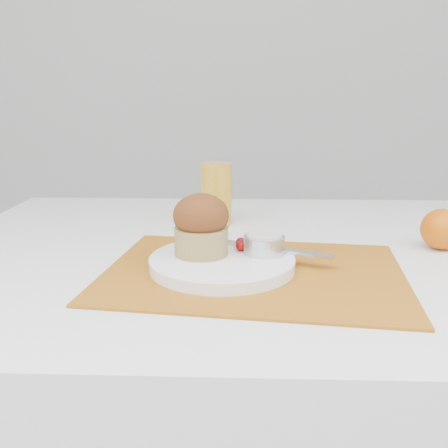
{
  "coord_description": "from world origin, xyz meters",
  "views": [
    {
      "loc": [
        -0.08,
        -0.76,
        1.0
      ],
      "look_at": [
        -0.1,
        0.01,
        0.8
      ],
      "focal_mm": 40.0,
      "sensor_mm": 36.0,
      "label": 1
    }
  ],
  "objects_px": {
    "plate": "(222,263)",
    "table": "(280,438)",
    "juice_glass": "(216,194)",
    "muffin": "(201,225)",
    "orange": "(442,229)"
  },
  "relations": [
    {
      "from": "juice_glass",
      "to": "muffin",
      "type": "height_order",
      "value": "juice_glass"
    },
    {
      "from": "plate",
      "to": "muffin",
      "type": "height_order",
      "value": "muffin"
    },
    {
      "from": "juice_glass",
      "to": "muffin",
      "type": "relative_size",
      "value": 1.31
    },
    {
      "from": "plate",
      "to": "juice_glass",
      "type": "xyz_separation_m",
      "value": [
        -0.02,
        0.27,
        0.05
      ]
    },
    {
      "from": "plate",
      "to": "orange",
      "type": "xyz_separation_m",
      "value": [
        0.36,
        0.12,
        0.02
      ]
    },
    {
      "from": "table",
      "to": "juice_glass",
      "type": "height_order",
      "value": "juice_glass"
    },
    {
      "from": "table",
      "to": "juice_glass",
      "type": "bearing_deg",
      "value": 129.59
    },
    {
      "from": "plate",
      "to": "table",
      "type": "bearing_deg",
      "value": 47.77
    },
    {
      "from": "plate",
      "to": "orange",
      "type": "relative_size",
      "value": 3.13
    },
    {
      "from": "plate",
      "to": "orange",
      "type": "distance_m",
      "value": 0.38
    },
    {
      "from": "table",
      "to": "muffin",
      "type": "height_order",
      "value": "muffin"
    },
    {
      "from": "orange",
      "to": "muffin",
      "type": "bearing_deg",
      "value": -164.85
    },
    {
      "from": "table",
      "to": "orange",
      "type": "height_order",
      "value": "orange"
    },
    {
      "from": "table",
      "to": "muffin",
      "type": "xyz_separation_m",
      "value": [
        -0.14,
        -0.1,
        0.44
      ]
    },
    {
      "from": "orange",
      "to": "table",
      "type": "bearing_deg",
      "value": -178.98
    }
  ]
}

